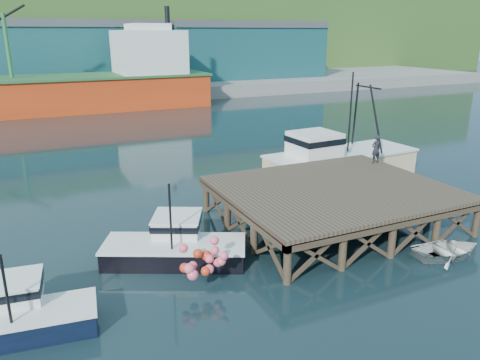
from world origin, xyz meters
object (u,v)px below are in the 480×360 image
boat_black (175,245)px  dinghy (448,250)px  boat_navy (15,315)px  dockworker (376,149)px  trawler (339,158)px

boat_black → dinghy: 12.92m
boat_navy → dockworker: 22.60m
dockworker → boat_navy: bearing=17.6°
boat_navy → dinghy: 18.77m
boat_black → dinghy: (11.78, -5.30, -0.38)m
boat_navy → trawler: 23.87m
boat_black → trawler: trawler is taller
boat_navy → trawler: trawler is taller
boat_navy → boat_black: (6.85, 3.03, 0.05)m
trawler → dockworker: 4.08m
boat_navy → boat_black: boat_black is taller
trawler → dockworker: (0.00, -3.80, 1.47)m
dinghy → dockworker: size_ratio=1.91×
trawler → boat_navy: bearing=-157.9°
boat_navy → boat_black: bearing=30.8°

